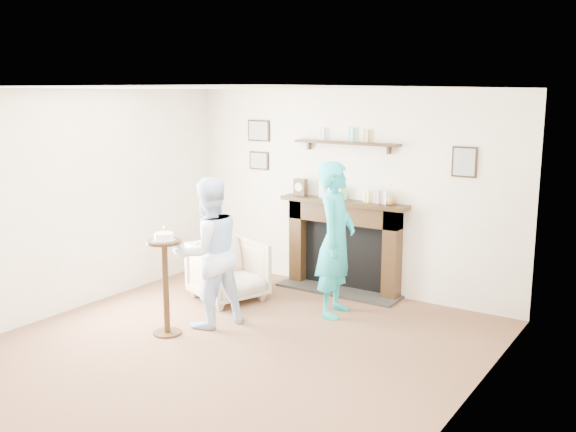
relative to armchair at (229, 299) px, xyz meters
The scene contains 6 objects.
ground 1.63m from the armchair, 53.46° to the right, with size 5.00×5.00×0.00m, color brown.
room_shell 1.99m from the armchair, 32.38° to the right, with size 4.54×5.02×2.52m.
armchair is the anchor object (origin of this frame).
man 0.86m from the armchair, 65.11° to the right, with size 0.78×0.60×1.60m, color silver.
woman 1.35m from the armchair, 10.66° to the left, with size 0.63×0.41×1.72m, color teal.
pedestal_table 1.42m from the armchair, 82.22° to the right, with size 0.36×0.36×1.14m.
Camera 1 is at (3.69, -4.49, 2.48)m, focal length 40.00 mm.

